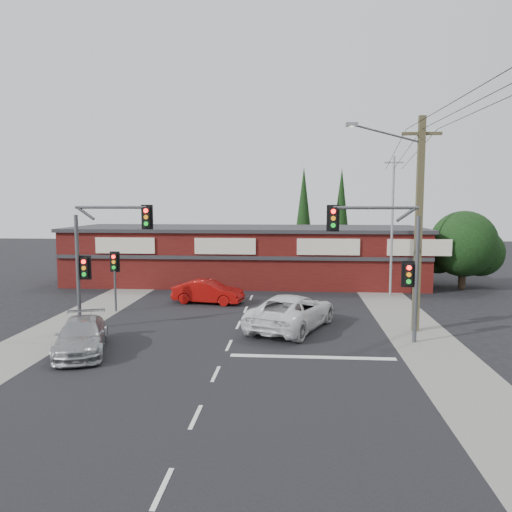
# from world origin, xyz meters

# --- Properties ---
(ground) EXTENTS (120.00, 120.00, 0.00)m
(ground) POSITION_xyz_m (0.00, 0.00, 0.00)
(ground) COLOR black
(ground) RESTS_ON ground
(road_strip) EXTENTS (14.00, 70.00, 0.01)m
(road_strip) POSITION_xyz_m (0.00, 5.00, 0.01)
(road_strip) COLOR black
(road_strip) RESTS_ON ground
(verge_left) EXTENTS (3.00, 70.00, 0.02)m
(verge_left) POSITION_xyz_m (-8.50, 5.00, 0.01)
(verge_left) COLOR gray
(verge_left) RESTS_ON ground
(verge_right) EXTENTS (3.00, 70.00, 0.02)m
(verge_right) POSITION_xyz_m (8.50, 5.00, 0.01)
(verge_right) COLOR gray
(verge_right) RESTS_ON ground
(stop_line) EXTENTS (6.50, 0.35, 0.01)m
(stop_line) POSITION_xyz_m (3.50, -1.50, 0.01)
(stop_line) COLOR silver
(stop_line) RESTS_ON ground
(white_suv) EXTENTS (4.81, 6.61, 1.67)m
(white_suv) POSITION_xyz_m (2.65, 2.98, 0.83)
(white_suv) COLOR white
(white_suv) RESTS_ON ground
(silver_suv) EXTENTS (3.24, 5.02, 1.35)m
(silver_suv) POSITION_xyz_m (-5.84, -1.56, 0.68)
(silver_suv) COLOR #9B9DA0
(silver_suv) RESTS_ON ground
(red_sedan) EXTENTS (4.45, 2.20, 1.40)m
(red_sedan) POSITION_xyz_m (-2.44, 8.68, 0.70)
(red_sedan) COLOR #980B09
(red_sedan) RESTS_ON ground
(lane_dashes) EXTENTS (0.12, 33.76, 0.01)m
(lane_dashes) POSITION_xyz_m (0.00, -1.92, 0.01)
(lane_dashes) COLOR silver
(lane_dashes) RESTS_ON ground
(shop_building) EXTENTS (27.30, 8.40, 4.22)m
(shop_building) POSITION_xyz_m (-0.99, 16.99, 2.13)
(shop_building) COLOR #47100E
(shop_building) RESTS_ON ground
(tree_cluster) EXTENTS (5.90, 5.10, 5.50)m
(tree_cluster) POSITION_xyz_m (14.69, 15.44, 2.90)
(tree_cluster) COLOR #2D2116
(tree_cluster) RESTS_ON ground
(conifer_near) EXTENTS (1.80, 1.80, 9.25)m
(conifer_near) POSITION_xyz_m (3.50, 24.00, 5.48)
(conifer_near) COLOR #2D2116
(conifer_near) RESTS_ON ground
(conifer_far) EXTENTS (1.80, 1.80, 9.25)m
(conifer_far) POSITION_xyz_m (7.00, 26.00, 5.48)
(conifer_far) COLOR #2D2116
(conifer_far) RESTS_ON ground
(traffic_mast_left) EXTENTS (3.77, 0.27, 5.97)m
(traffic_mast_left) POSITION_xyz_m (-6.43, 2.00, 3.93)
(traffic_mast_left) COLOR #47494C
(traffic_mast_left) RESTS_ON ground
(traffic_mast_right) EXTENTS (3.96, 0.27, 5.97)m
(traffic_mast_right) POSITION_xyz_m (6.86, 1.00, 3.95)
(traffic_mast_right) COLOR #47494C
(traffic_mast_right) RESTS_ON ground
(pedestal_signal) EXTENTS (0.55, 0.27, 3.38)m
(pedestal_signal) POSITION_xyz_m (-7.20, 6.01, 2.41)
(pedestal_signal) COLOR #47494C
(pedestal_signal) RESTS_ON ground
(utility_pole) EXTENTS (4.38, 0.59, 10.00)m
(utility_pole) POSITION_xyz_m (8.36, 2.99, 5.40)
(utility_pole) COLOR brown
(utility_pole) RESTS_ON ground
(steel_pole) EXTENTS (1.20, 0.16, 9.00)m
(steel_pole) POSITION_xyz_m (9.00, 12.00, 4.70)
(steel_pole) COLOR gray
(steel_pole) RESTS_ON ground
(power_lines) EXTENTS (2.01, 29.00, 1.22)m
(power_lines) POSITION_xyz_m (8.47, -2.47, 9.04)
(power_lines) COLOR black
(power_lines) RESTS_ON ground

